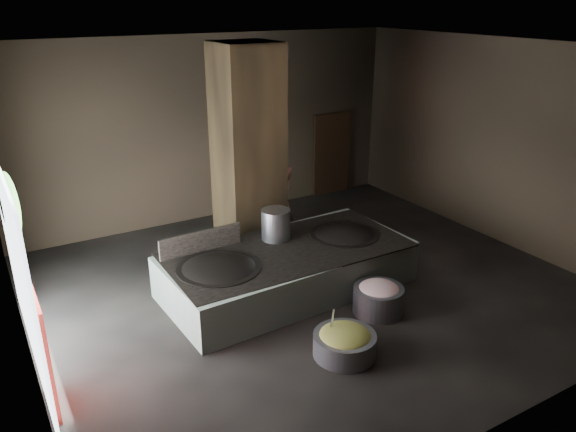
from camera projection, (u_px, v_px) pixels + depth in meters
floor at (308, 289)px, 11.02m from camera, size 10.00×9.00×0.10m
ceiling at (312, 45)px, 9.32m from camera, size 10.00×9.00×0.10m
back_wall at (210, 129)px, 13.81m from camera, size 10.00×0.10×4.50m
front_wall at (520, 279)px, 6.52m from camera, size 10.00×0.10×4.50m
left_wall at (4, 233)px, 7.78m from camera, size 0.10×9.00×4.50m
right_wall at (500, 142)px, 12.55m from camera, size 0.10×9.00×4.50m
pillar at (248, 155)px, 11.55m from camera, size 1.20×1.20×4.50m
hearth_platform at (288, 269)px, 10.80m from camera, size 4.79×2.45×0.82m
platform_cap at (288, 250)px, 10.65m from camera, size 4.60×2.21×0.03m
wok_left at (219, 272)px, 9.95m from camera, size 1.48×1.48×0.41m
wok_left_rim at (219, 268)px, 9.92m from camera, size 1.51×1.51×0.05m
wok_right at (344, 237)px, 11.35m from camera, size 1.38×1.38×0.39m
wok_right_rim at (344, 234)px, 11.32m from camera, size 1.41×1.41×0.05m
stock_pot at (276, 224)px, 11.00m from camera, size 0.57×0.57×0.61m
splash_guard at (201, 241)px, 10.48m from camera, size 1.64×0.13×0.41m
cook at (283, 204)px, 12.68m from camera, size 0.79×0.74×1.83m
veg_basin at (344, 345)px, 8.85m from camera, size 1.07×1.07×0.37m
veg_fill at (345, 336)px, 8.79m from camera, size 0.82×0.82×0.25m
ladle at (332, 323)px, 8.76m from camera, size 0.22×0.36×0.71m
meat_basin at (378, 300)px, 10.02m from camera, size 1.17×1.17×0.49m
meat_fill at (379, 290)px, 9.94m from camera, size 0.75×0.75×0.29m
doorway_near at (257, 167)px, 14.72m from camera, size 1.18×0.08×2.38m
doorway_near_glow at (263, 166)px, 15.03m from camera, size 0.89×0.04×2.11m
doorway_far at (332, 155)px, 15.86m from camera, size 1.18×0.08×2.38m
doorway_far_glow at (328, 156)px, 15.93m from camera, size 0.90×0.04×2.13m
left_opening at (18, 267)px, 8.23m from camera, size 0.04×4.20×3.10m
pavilion_sliver at (45, 354)px, 7.50m from camera, size 0.05×0.90×1.70m
tree_silhouette at (10, 205)px, 8.94m from camera, size 0.28×1.10×1.10m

